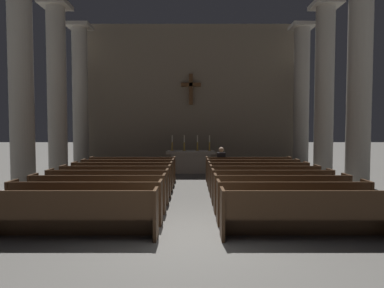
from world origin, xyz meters
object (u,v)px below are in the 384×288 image
(column_left_second, at_px, (23,87))
(column_left_third, at_px, (59,95))
(pew_left_row_2, at_px, (88,202))
(lone_worshipper, at_px, (222,163))
(pew_right_row_6, at_px, (259,176))
(candlestick_outer_left, at_px, (173,146))
(pew_left_row_5, at_px, (118,181))
(pew_left_row_6, at_px, (124,176))
(pew_right_row_3, at_px, (282,194))
(column_right_fourth, at_px, (303,100))
(altar, at_px, (192,161))
(pew_right_row_1, at_px, (309,214))
(column_right_third, at_px, (326,95))
(candlestick_outer_right, at_px, (211,146))
(pew_left_row_3, at_px, (100,193))
(pew_right_row_7, at_px, (254,172))
(pew_left_row_1, at_px, (72,214))
(column_left_fourth, at_px, (82,100))
(candlestick_inner_right, at_px, (199,146))
(pew_right_row_4, at_px, (273,187))
(pew_left_row_4, at_px, (110,186))
(pew_left_row_8, at_px, (134,169))
(pew_right_row_2, at_px, (294,202))
(pew_right_row_8, at_px, (250,169))
(pew_right_row_5, at_px, (265,181))
(candlestick_inner_left, at_px, (186,146))
(column_right_second, at_px, (361,86))
(pew_left_row_7, at_px, (130,172))

(column_left_second, height_order, column_left_third, same)
(pew_left_row_2, distance_m, lone_worshipper, 6.83)
(pew_right_row_6, xyz_separation_m, candlestick_outer_left, (-3.07, 4.39, 0.76))
(column_left_second, bearing_deg, pew_left_row_5, -5.85)
(pew_left_row_6, height_order, pew_right_row_3, same)
(column_right_fourth, bearing_deg, altar, -174.43)
(column_left_second, relative_size, column_left_third, 1.00)
(pew_right_row_1, height_order, lone_worshipper, lone_worshipper)
(pew_left_row_5, distance_m, column_left_third, 5.13)
(column_right_third, relative_size, candlestick_outer_right, 9.68)
(pew_left_row_3, relative_size, pew_right_row_7, 1.00)
(pew_left_row_1, bearing_deg, pew_left_row_3, 90.00)
(pew_right_row_1, xyz_separation_m, column_left_third, (-7.38, 7.00, 2.85))
(pew_right_row_3, distance_m, lone_worshipper, 5.05)
(column_left_fourth, relative_size, candlestick_inner_right, 9.68)
(pew_right_row_4, relative_size, column_right_fourth, 0.48)
(pew_left_row_4, bearing_deg, pew_right_row_1, -33.44)
(pew_left_row_8, distance_m, pew_right_row_4, 5.93)
(column_left_third, height_order, altar, column_left_third)
(column_right_third, height_order, altar, column_right_third)
(pew_right_row_2, bearing_deg, pew_right_row_1, -90.00)
(pew_left_row_3, bearing_deg, pew_right_row_1, -23.76)
(pew_left_row_3, height_order, pew_right_row_4, same)
(pew_right_row_8, bearing_deg, altar, 132.46)
(pew_left_row_8, height_order, pew_right_row_5, same)
(pew_right_row_4, xyz_separation_m, pew_right_row_7, (0.00, 2.94, 0.00))
(column_right_fourth, distance_m, candlestick_inner_left, 5.87)
(pew_right_row_6, xyz_separation_m, column_right_fourth, (2.93, 4.89, 2.85))
(pew_left_row_2, relative_size, column_left_fourth, 0.48)
(pew_right_row_8, relative_size, candlestick_outer_right, 4.62)
(pew_right_row_1, relative_size, candlestick_outer_left, 4.62)
(candlestick_outer_right, bearing_deg, candlestick_inner_left, 180.00)
(pew_left_row_3, xyz_separation_m, candlestick_outer_right, (3.07, 7.33, 0.76))
(pew_left_row_2, bearing_deg, pew_right_row_6, 41.36)
(pew_left_row_8, distance_m, pew_right_row_2, 7.37)
(pew_right_row_5, xyz_separation_m, column_right_second, (2.93, 0.30, 2.85))
(pew_right_row_1, bearing_deg, pew_right_row_8, 90.00)
(candlestick_inner_right, bearing_deg, pew_left_row_4, -111.69)
(pew_right_row_3, height_order, pew_right_row_7, same)
(pew_left_row_7, height_order, column_right_fourth, column_right_fourth)
(pew_right_row_5, height_order, candlestick_inner_right, candlestick_inner_right)
(pew_left_row_3, relative_size, pew_left_row_8, 1.00)
(pew_left_row_6, distance_m, pew_right_row_5, 4.56)
(column_right_second, bearing_deg, pew_left_row_3, -162.99)
(column_right_second, bearing_deg, pew_right_row_3, -142.41)
(pew_left_row_3, bearing_deg, pew_right_row_5, 23.76)
(pew_right_row_3, height_order, candlestick_inner_right, candlestick_inner_right)
(pew_left_row_6, relative_size, pew_right_row_7, 1.00)
(pew_right_row_5, distance_m, candlestick_inner_left, 5.98)
(pew_right_row_3, relative_size, candlestick_outer_right, 4.62)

